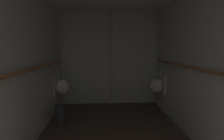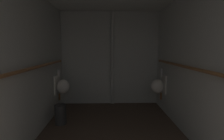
% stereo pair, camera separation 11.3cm
% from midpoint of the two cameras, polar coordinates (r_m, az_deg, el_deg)
% --- Properties ---
extents(wall_left, '(0.06, 4.23, 2.47)m').
position_cam_midpoint_polar(wall_left, '(2.58, -28.96, 0.54)').
color(wall_left, '#B9BEB9').
rests_on(wall_left, ground).
extents(wall_right, '(0.06, 4.23, 2.47)m').
position_cam_midpoint_polar(wall_right, '(2.71, 30.55, 0.71)').
color(wall_right, '#B9BEB9').
rests_on(wall_right, ground).
extents(wall_back, '(2.69, 0.06, 2.47)m').
position_cam_midpoint_polar(wall_back, '(4.37, 0.08, 4.00)').
color(wall_back, '#B9BEB9').
rests_on(wall_back, ground).
extents(urinal_left_mid, '(0.32, 0.30, 0.76)m').
position_cam_midpoint_polar(urinal_left_mid, '(3.98, -16.32, -5.46)').
color(urinal_left_mid, silver).
extents(urinal_right_mid, '(0.32, 0.30, 0.76)m').
position_cam_midpoint_polar(urinal_right_mid, '(4.04, 16.73, -5.26)').
color(urinal_right_mid, silver).
extents(supply_pipe_left, '(0.06, 3.48, 0.06)m').
position_cam_midpoint_polar(supply_pipe_left, '(2.51, -27.51, -0.16)').
color(supply_pipe_left, '#936038').
extents(supply_pipe_right, '(0.06, 3.45, 0.06)m').
position_cam_midpoint_polar(supply_pipe_right, '(2.64, 29.17, 0.07)').
color(supply_pipe_right, '#936038').
extents(standpipe_back_wall, '(0.09, 0.09, 2.42)m').
position_cam_midpoint_polar(standpipe_back_wall, '(4.26, 0.89, 3.91)').
color(standpipe_back_wall, '#B9BEB9').
rests_on(standpipe_back_wall, ground).
extents(waste_bin, '(0.22, 0.22, 0.39)m').
position_cam_midpoint_polar(waste_bin, '(3.50, -16.75, -14.73)').
color(waste_bin, '#2D2D2D').
rests_on(waste_bin, ground).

